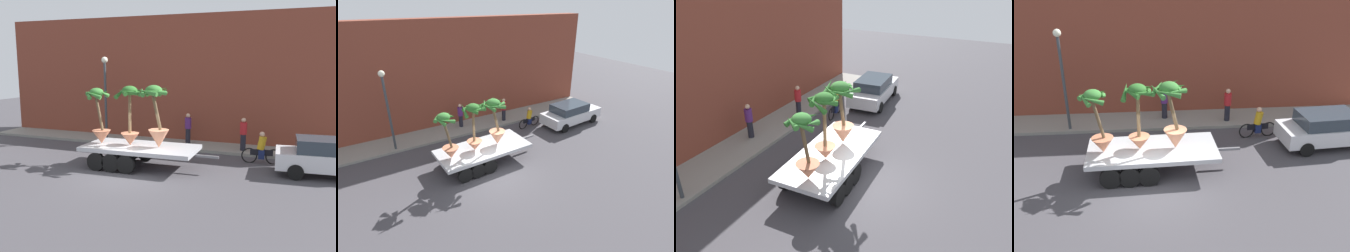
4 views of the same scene
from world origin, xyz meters
The scene contains 12 objects.
ground_plane centered at (0.00, 0.00, 0.00)m, with size 60.00×60.00×0.00m, color #423F44.
sidewalk centered at (0.00, 6.10, 0.07)m, with size 24.00×2.20×0.15m, color gray.
building_facade centered at (0.00, 7.80, 3.68)m, with size 24.00×1.20×7.37m, color brown.
flatbed_trailer centered at (-0.24, 1.38, 0.75)m, with size 6.14×2.55×0.98m.
potted_palm_rear centered at (0.80, 1.35, 2.30)m, with size 1.46×1.42×2.73m.
potted_palm_middle centered at (-1.97, 1.24, 2.13)m, with size 1.19×1.14×2.54m.
potted_palm_front centered at (-0.49, 1.38, 2.35)m, with size 1.27×1.26×2.67m.
cyclist centered at (5.00, 3.97, 0.67)m, with size 1.84×0.38×1.54m.
parked_car centered at (7.95, 2.89, 0.83)m, with size 4.71×2.18×1.58m.
pedestrian_near_gate centered at (3.86, 5.65, 1.04)m, with size 0.36×0.36×1.71m.
pedestrian_far_left centered at (0.67, 6.25, 1.04)m, with size 0.36×0.36×1.71m.
street_lamp centered at (-4.01, 5.30, 3.23)m, with size 0.36×0.36×4.83m.
Camera 2 is at (-5.70, -10.60, 8.47)m, focal length 29.17 mm.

